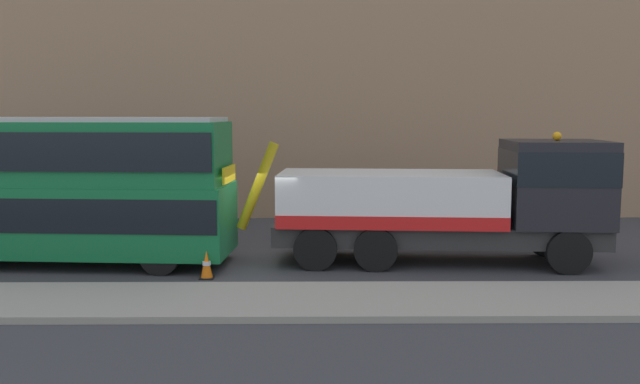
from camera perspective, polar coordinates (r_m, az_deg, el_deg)
The scene contains 6 objects.
ground_plane at distance 19.22m, azimuth -5.58°, elevation -5.90°, with size 120.00×120.00×0.00m, color #38383D.
near_kerb at distance 15.15m, azimuth -6.99°, elevation -9.10°, with size 60.00×2.80×0.15m, color gray.
building_facade at distance 27.60m, azimuth -4.17°, elevation 14.79°, with size 60.00×1.50×16.00m.
recovery_tow_truck at distance 19.10m, azimuth 11.24°, elevation -0.72°, with size 10.22×3.29×3.67m.
double_decker_bus at distance 20.24m, azimuth -23.16°, elevation 0.63°, with size 11.17×3.35×4.06m.
traffic_cone_near_bus at distance 17.45m, azimuth -9.53°, elevation -6.12°, with size 0.36×0.36×0.72m.
Camera 1 is at (1.69, -18.68, 4.20)m, focal length 38.01 mm.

